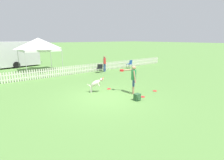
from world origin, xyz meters
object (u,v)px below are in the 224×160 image
object	(u,v)px
frisbee_midfield	(142,97)
spectator_standing	(104,62)
frisbee_near_dog	(155,91)
handler_person	(133,76)
frisbee_near_handler	(109,89)
canopy_tent_secondary	(39,44)
folding_chair_blue_left	(100,68)
backpack_on_grass	(137,97)
equipment_trailer	(17,54)
folding_chair_center	(130,63)
leaping_dog	(96,83)

from	to	relation	value
frisbee_midfield	spectator_standing	size ratio (longest dim) A/B	0.16
spectator_standing	frisbee_near_dog	bearing A→B (deg)	57.91
handler_person	frisbee_near_dog	bearing A→B (deg)	-66.11
handler_person	frisbee_near_handler	world-z (taller)	handler_person
frisbee_near_handler	canopy_tent_secondary	world-z (taller)	canopy_tent_secondary
handler_person	frisbee_near_dog	xyz separation A→B (m)	(1.39, -0.50, -1.00)
frisbee_near_handler	folding_chair_blue_left	bearing A→B (deg)	62.29
backpack_on_grass	equipment_trailer	bearing A→B (deg)	99.34
backpack_on_grass	frisbee_near_handler	bearing A→B (deg)	88.10
backpack_on_grass	equipment_trailer	distance (m)	16.07
handler_person	equipment_trailer	world-z (taller)	equipment_trailer
handler_person	spectator_standing	size ratio (longest dim) A/B	1.09
backpack_on_grass	spectator_standing	world-z (taller)	spectator_standing
folding_chair_center	canopy_tent_secondary	xyz separation A→B (m)	(-7.79, 3.95, 1.97)
backpack_on_grass	folding_chair_center	distance (m)	9.60
handler_person	frisbee_midfield	distance (m)	1.26
frisbee_near_handler	folding_chair_blue_left	xyz separation A→B (m)	(2.43, 4.63, 0.48)
folding_chair_blue_left	equipment_trailer	distance (m)	10.11
backpack_on_grass	spectator_standing	distance (m)	8.10
frisbee_near_dog	spectator_standing	size ratio (longest dim) A/B	0.16
folding_chair_center	spectator_standing	world-z (taller)	spectator_standing
handler_person	backpack_on_grass	xyz separation A→B (m)	(-0.60, -0.97, -0.84)
handler_person	canopy_tent_secondary	size ratio (longest dim) A/B	0.51
spectator_standing	handler_person	bearing A→B (deg)	45.83
leaping_dog	canopy_tent_secondary	bearing A→B (deg)	-132.90
frisbee_near_handler	frisbee_midfield	xyz separation A→B (m)	(0.53, -2.31, 0.00)
handler_person	folding_chair_center	size ratio (longest dim) A/B	1.81
leaping_dog	folding_chair_center	distance (m)	8.70
frisbee_near_dog	frisbee_midfield	size ratio (longest dim) A/B	1.00
handler_person	frisbee_near_handler	distance (m)	1.90
leaping_dog	frisbee_near_handler	bearing A→B (deg)	139.73
leaping_dog	backpack_on_grass	size ratio (longest dim) A/B	2.61
leaping_dog	frisbee_near_handler	world-z (taller)	leaping_dog
frisbee_midfield	spectator_standing	distance (m)	7.71
backpack_on_grass	folding_chair_blue_left	distance (m)	7.58
folding_chair_blue_left	canopy_tent_secondary	size ratio (longest dim) A/B	0.26
frisbee_midfield	frisbee_near_handler	bearing A→B (deg)	102.80
frisbee_near_handler	backpack_on_grass	world-z (taller)	backpack_on_grass
spectator_standing	equipment_trailer	bearing A→B (deg)	-77.18
frisbee_near_dog	canopy_tent_secondary	distance (m)	11.51
folding_chair_blue_left	folding_chair_center	xyz separation A→B (m)	(3.80, 0.08, 0.05)
frisbee_near_dog	folding_chair_blue_left	xyz separation A→B (m)	(0.53, 6.66, 0.48)
frisbee_near_dog	frisbee_midfield	distance (m)	1.40
frisbee_near_handler	folding_chair_blue_left	world-z (taller)	folding_chair_blue_left
spectator_standing	canopy_tent_secondary	bearing A→B (deg)	-60.68
frisbee_near_dog	folding_chair_center	world-z (taller)	folding_chair_center
backpack_on_grass	leaping_dog	bearing A→B (deg)	111.15
frisbee_near_handler	folding_chair_center	size ratio (longest dim) A/B	0.27
frisbee_midfield	folding_chair_center	distance (m)	9.07
leaping_dog	folding_chair_blue_left	size ratio (longest dim) A/B	1.12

